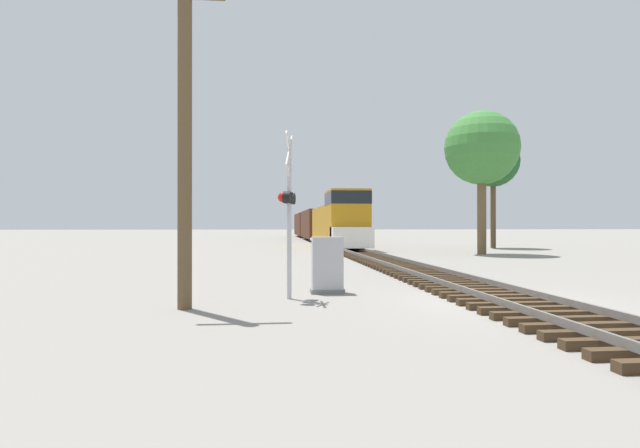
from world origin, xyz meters
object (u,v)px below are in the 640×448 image
relay_cabinet (327,265)px  tree_mid_background (493,162)px  crossing_signal_near (288,203)px  freight_train (317,225)px  utility_pole (185,134)px  tree_far_right (482,149)px

relay_cabinet → tree_mid_background: bearing=56.8°
crossing_signal_near → tree_mid_background: 32.36m
freight_train → relay_cabinet: (-4.11, -45.62, -1.18)m
freight_train → utility_pole: utility_pole is taller
freight_train → utility_pole: 48.56m
freight_train → tree_mid_background: bearing=-57.7°
tree_mid_background → freight_train: bearing=122.3°
tree_far_right → freight_train: bearing=105.8°
tree_far_right → tree_mid_background: size_ratio=1.00×
freight_train → relay_cabinet: bearing=-95.1°
utility_pole → tree_mid_background: size_ratio=0.83×
freight_train → utility_pole: size_ratio=6.98×
tree_far_right → utility_pole: bearing=-128.6°
freight_train → relay_cabinet: size_ratio=34.23×
tree_far_right → tree_mid_background: (4.66, 8.32, 0.27)m
relay_cabinet → tree_mid_background: tree_mid_background is taller
utility_pole → tree_far_right: bearing=51.4°
freight_train → tree_mid_background: (12.67, -20.03, 5.17)m
freight_train → relay_cabinet: 45.82m
utility_pole → tree_far_right: 25.21m
utility_pole → tree_mid_background: (20.30, 27.89, 3.16)m
relay_cabinet → utility_pole: 5.27m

